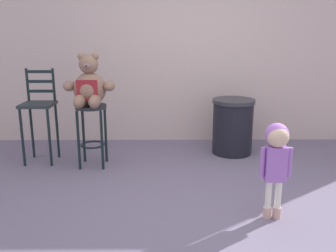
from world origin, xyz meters
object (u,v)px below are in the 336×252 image
Objects in this scene: teddy_bear at (89,87)px; trash_bin at (233,126)px; child_walking at (276,151)px; bar_stool_with_teddy at (92,123)px; bar_chair_empty at (39,110)px.

teddy_bear is 0.83× the size of trash_bin.
teddy_bear reaches higher than trash_bin.
child_walking is at bearing -88.71° from trash_bin.
bar_stool_with_teddy is at bearing -165.25° from trash_bin.
child_walking is 1.16× the size of trash_bin.
bar_stool_with_teddy is 1.24× the size of teddy_bear.
bar_chair_empty is (-2.47, 1.48, 0.04)m from child_walking.
trash_bin is at bearing 6.99° from bar_chair_empty.
trash_bin is (-0.04, 1.78, -0.25)m from child_walking.
bar_stool_with_teddy is at bearing -58.24° from child_walking.
bar_stool_with_teddy is 0.88× the size of child_walking.
teddy_bear is at bearing -164.31° from trash_bin.
teddy_bear reaches higher than bar_stool_with_teddy.
bar_chair_empty reaches higher than trash_bin.
bar_chair_empty is at bearing 166.07° from bar_stool_with_teddy.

